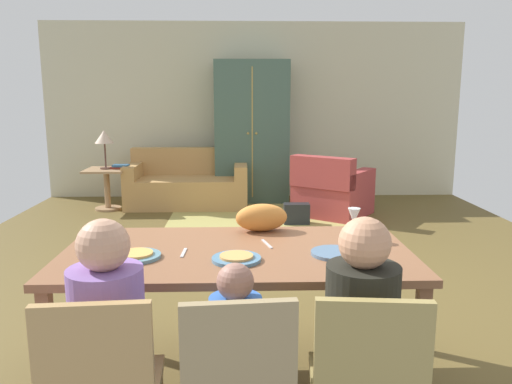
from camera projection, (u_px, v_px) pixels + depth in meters
ground_plane at (263, 266)px, 4.79m from camera, size 6.48×6.77×0.02m
back_wall at (254, 111)px, 7.90m from camera, size 6.48×0.10×2.70m
dining_table at (237, 262)px, 2.73m from camera, size 1.87×0.97×0.76m
plate_near_man at (136, 256)px, 2.58m from camera, size 0.25×0.25×0.02m
pizza_near_man at (136, 253)px, 2.58m from camera, size 0.17×0.17×0.01m
plate_near_child at (236, 259)px, 2.54m from camera, size 0.25×0.25×0.02m
pizza_near_child at (236, 256)px, 2.53m from camera, size 0.17×0.17×0.01m
plate_near_woman at (335, 253)px, 2.63m from camera, size 0.25×0.25×0.02m
wine_glass at (354, 217)px, 2.89m from camera, size 0.07×0.07×0.19m
fork at (184, 253)px, 2.66m from camera, size 0.02×0.15×0.01m
knife at (267, 244)px, 2.82m from camera, size 0.06×0.17×0.01m
person_man at (112, 357)px, 2.08m from camera, size 0.30×0.41×1.11m
dining_chair_child at (237, 383)px, 1.93m from camera, size 0.45×0.45×0.87m
person_child at (235, 373)px, 2.11m from camera, size 0.22×0.29×0.92m
dining_chair_woman at (366, 381)px, 1.95m from camera, size 0.46×0.46×0.87m
person_woman at (359, 353)px, 2.12m from camera, size 0.30×0.41×1.11m
cat at (262, 218)px, 3.08m from camera, size 0.34×0.21×0.17m
area_rug at (269, 218)px, 6.61m from camera, size 2.60×1.80×0.01m
couch at (188, 185)px, 7.36m from camera, size 1.73×0.86×0.82m
armchair at (332, 192)px, 6.73m from camera, size 1.19×1.20×0.82m
armoire at (252, 132)px, 7.58m from camera, size 1.10×0.59×2.10m
side_table at (107, 183)px, 7.06m from camera, size 0.56×0.56×0.58m
table_lamp at (104, 138)px, 6.94m from camera, size 0.26×0.26×0.54m
book_lower at (119, 167)px, 7.07m from camera, size 0.22×0.16×0.03m
book_upper at (121, 166)px, 7.05m from camera, size 0.22×0.16×0.03m
handbag at (297, 214)px, 6.30m from camera, size 0.32×0.16×0.26m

